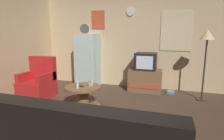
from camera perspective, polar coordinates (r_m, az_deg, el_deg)
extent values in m
plane|color=#4C3828|center=(3.25, -5.60, -16.00)|extent=(12.00, 12.00, 0.00)
cube|color=#D1B284|center=(5.24, 4.88, 9.21)|extent=(5.20, 0.10, 2.64)
cube|color=beige|center=(5.05, 19.41, 11.37)|extent=(0.76, 0.02, 1.00)
cube|color=#C64C2D|center=(5.46, -4.39, 15.45)|extent=(0.40, 0.02, 0.52)
cylinder|color=silver|center=(5.20, 5.84, 17.72)|extent=(0.22, 0.03, 0.22)
cube|color=silver|center=(5.31, -7.47, 3.00)|extent=(0.60, 0.60, 1.50)
cylinder|color=silver|center=(4.91, -6.71, 4.75)|extent=(0.02, 0.02, 0.36)
cylinder|color=#4C4C51|center=(5.21, -8.61, 12.65)|extent=(0.26, 0.04, 0.26)
cube|color=brown|center=(4.92, 10.34, -3.17)|extent=(0.84, 0.52, 0.58)
cube|color=#AD4733|center=(4.69, 9.88, -4.95)|extent=(0.76, 0.01, 0.14)
cube|color=black|center=(4.83, 10.55, 2.70)|extent=(0.54, 0.50, 0.44)
cube|color=silver|center=(4.58, 10.15, 2.28)|extent=(0.41, 0.01, 0.33)
cylinder|color=#332D28|center=(4.72, 26.24, -8.27)|extent=(0.24, 0.24, 0.02)
cylinder|color=#332D28|center=(4.56, 26.96, -0.01)|extent=(0.04, 0.04, 1.40)
cone|color=#F2D18C|center=(4.49, 27.82, 9.81)|extent=(0.32, 0.32, 0.22)
cylinder|color=brown|center=(3.87, -8.98, -11.25)|extent=(0.72, 0.72, 0.04)
cylinder|color=brown|center=(3.79, -9.07, -8.38)|extent=(0.24, 0.24, 0.41)
cylinder|color=brown|center=(3.73, -9.17, -5.40)|extent=(0.72, 0.72, 0.04)
cylinder|color=silver|center=(3.59, -10.78, -4.54)|extent=(0.05, 0.05, 0.15)
cylinder|color=silver|center=(3.78, -6.60, -4.11)|extent=(0.08, 0.08, 0.09)
cylinder|color=tan|center=(3.75, -6.98, -4.24)|extent=(0.08, 0.08, 0.09)
cube|color=black|center=(3.72, -10.05, -4.99)|extent=(0.15, 0.06, 0.02)
cube|color=red|center=(4.70, -22.45, -5.61)|extent=(0.68, 0.68, 0.40)
cube|color=red|center=(4.79, -20.87, 0.70)|extent=(0.68, 0.16, 0.56)
cube|color=red|center=(4.81, -25.26, -1.78)|extent=(0.12, 0.60, 0.20)
cube|color=red|center=(4.46, -19.96, -2.33)|extent=(0.12, 0.60, 0.20)
cube|color=black|center=(1.57, -11.46, -20.22)|extent=(1.70, 0.20, 0.52)
cube|color=teal|center=(4.89, 17.87, -6.94)|extent=(0.18, 0.17, 0.03)
cube|color=#AB65CB|center=(4.89, 17.89, -6.65)|extent=(0.19, 0.14, 0.02)
cube|color=#88A093|center=(4.88, 17.90, -6.40)|extent=(0.16, 0.17, 0.02)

